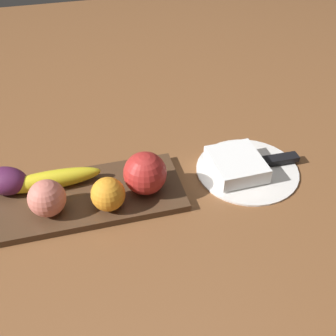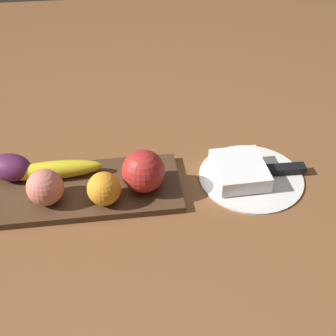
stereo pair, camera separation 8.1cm
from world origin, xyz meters
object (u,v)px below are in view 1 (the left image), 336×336
Objects in this scene: grape_bunch at (5,181)px; dinner_plate at (247,169)px; banana at (50,180)px; apple at (145,173)px; folded_napkin at (236,164)px; fruit_tray at (82,197)px; knife at (271,161)px; orange_near_apple at (108,194)px; peach at (47,200)px.

grape_bunch is 0.48m from dinner_plate.
apple is at bearing -18.27° from banana.
dinner_plate is at bearing 180.00° from folded_napkin.
banana is at bearing -16.82° from apple.
dinner_plate is at bearing -6.71° from banana.
knife is at bearing -179.55° from fruit_tray.
folded_napkin is at bearing -175.02° from apple.
banana is at bearing -33.89° from fruit_tray.
knife is at bearing -175.82° from apple.
banana reaches higher than folded_napkin.
orange_near_apple is at bearing 8.75° from dinner_plate.
peach is (0.18, 0.02, -0.01)m from apple.
folded_napkin reaches higher than fruit_tray.
peach is at bearing -5.67° from orange_near_apple.
orange_near_apple is 0.93× the size of peach.
folded_napkin is at bearing 3.32° from knife.
folded_napkin is at bearing -174.70° from peach.
orange_near_apple reaches higher than grape_bunch.
apple reaches higher than peach.
dinner_plate is 0.03m from folded_napkin.
fruit_tray is 6.15× the size of orange_near_apple.
fruit_tray is at bearing -149.65° from peach.
peach reaches higher than folded_napkin.
orange_near_apple is at bearing 9.02° from knife.
banana is at bearing -38.88° from orange_near_apple.
apple is 0.20m from folded_napkin.
peach is at bearing 4.95° from dinner_plate.
peach is at bearing 132.57° from grape_bunch.
grape_bunch is (0.18, -0.09, -0.01)m from orange_near_apple.
peach is (0.06, 0.03, 0.04)m from fruit_tray.
orange_near_apple is 0.55× the size of folded_napkin.
peach is 0.46m from knife.
banana is 0.93× the size of dinner_plate.
apple reaches higher than dinner_plate.
orange_near_apple is at bearing -40.33° from banana.
peach is 0.11m from grape_bunch.
banana reaches higher than knife.
dinner_plate is (-0.40, 0.04, -0.03)m from banana.
orange_near_apple is at bearing 20.85° from apple.
apple is at bearing -174.36° from peach.
grape_bunch reaches higher than folded_napkin.
grape_bunch is at bearing -19.26° from fruit_tray.
peach is 0.41m from dinner_plate.
folded_napkin is (-0.37, 0.04, -0.01)m from banana.
apple is 0.72× the size of folded_napkin.
peach is 0.80× the size of grape_bunch.
dinner_plate is at bearing -171.25° from orange_near_apple.
banana is at bearing -94.11° from peach.
peach reaches higher than orange_near_apple.
grape_bunch is at bearing -26.94° from orange_near_apple.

